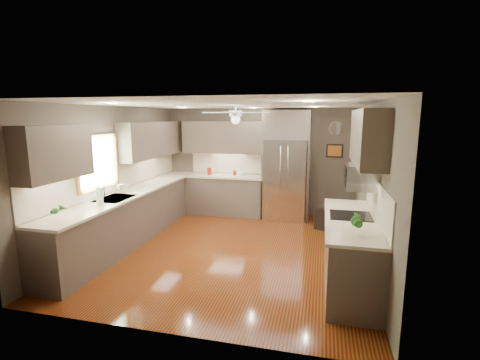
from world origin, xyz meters
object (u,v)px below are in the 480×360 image
at_px(potted_plant_right, 357,221).
at_px(microwave, 361,177).
at_px(bowl, 241,175).
at_px(stool, 327,217).
at_px(paper_towel, 100,195).
at_px(potted_plant_left, 58,209).
at_px(refrigerator, 286,167).
at_px(canister_d, 235,173).
at_px(soap_bottle, 122,187).
at_px(canister_a, 209,171).

height_order(potted_plant_right, microwave, microwave).
bearing_deg(bowl, stool, -16.00).
xyz_separation_m(microwave, paper_towel, (-3.95, -0.36, -0.40)).
bearing_deg(bowl, microwave, -48.91).
bearing_deg(potted_plant_left, refrigerator, 56.14).
distance_m(potted_plant_left, paper_towel, 0.88).
relative_size(microwave, paper_towel, 2.05).
bearing_deg(bowl, canister_d, 158.77).
xyz_separation_m(canister_d, soap_bottle, (-1.55, -2.29, 0.04)).
distance_m(potted_plant_right, paper_towel, 3.88).
relative_size(potted_plant_left, stool, 0.55).
xyz_separation_m(soap_bottle, potted_plant_right, (3.99, -1.38, 0.05)).
distance_m(soap_bottle, potted_plant_right, 4.22).
xyz_separation_m(potted_plant_right, stool, (-0.29, 3.04, -0.85)).
distance_m(potted_plant_left, potted_plant_right, 3.88).
bearing_deg(canister_d, paper_towel, -114.15).
xyz_separation_m(potted_plant_left, refrigerator, (2.64, 3.94, 0.11)).
relative_size(canister_d, potted_plant_right, 0.37).
xyz_separation_m(potted_plant_left, bowl, (1.60, 3.95, -0.11)).
height_order(canister_d, refrigerator, refrigerator).
xyz_separation_m(bowl, microwave, (2.37, -2.72, 0.52)).
relative_size(potted_plant_left, paper_towel, 1.02).
relative_size(bowl, refrigerator, 0.08).
distance_m(potted_plant_right, stool, 3.17).
height_order(canister_d, stool, canister_d).
bearing_deg(canister_d, stool, -16.43).
xyz_separation_m(potted_plant_left, microwave, (3.97, 1.23, 0.40)).
bearing_deg(stool, bowl, 164.00).
height_order(canister_d, potted_plant_right, potted_plant_right).
relative_size(canister_d, bowl, 0.57).
xyz_separation_m(canister_a, soap_bottle, (-0.94, -2.25, 0.02)).
bearing_deg(canister_a, bowl, -2.09).
xyz_separation_m(canister_d, refrigerator, (1.22, -0.08, 0.19)).
height_order(canister_a, microwave, microwave).
height_order(canister_a, soap_bottle, soap_bottle).
bearing_deg(canister_d, bowl, -21.23).
bearing_deg(refrigerator, paper_towel, -130.59).
xyz_separation_m(refrigerator, paper_towel, (-2.63, -3.07, -0.11)).
bearing_deg(canister_d, potted_plant_left, -109.55).
distance_m(potted_plant_left, bowl, 4.26).
bearing_deg(canister_d, potted_plant_right, -56.38).
bearing_deg(microwave, canister_d, 132.41).
xyz_separation_m(bowl, stool, (1.97, -0.56, -0.73)).
relative_size(soap_bottle, stool, 0.42).
distance_m(soap_bottle, microwave, 4.14).
xyz_separation_m(potted_plant_left, potted_plant_right, (3.87, 0.35, 0.02)).
bearing_deg(canister_a, refrigerator, -1.18).
height_order(refrigerator, microwave, refrigerator).
bearing_deg(soap_bottle, stool, 24.14).
relative_size(potted_plant_right, microwave, 0.56).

